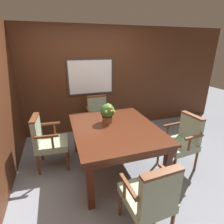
{
  "coord_description": "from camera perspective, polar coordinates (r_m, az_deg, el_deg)",
  "views": [
    {
      "loc": [
        -0.77,
        -2.34,
        2.0
      ],
      "look_at": [
        0.06,
        0.24,
        0.98
      ],
      "focal_mm": 28.0,
      "sensor_mm": 36.0,
      "label": 1
    }
  ],
  "objects": [
    {
      "name": "chair_left_far",
      "position": [
        3.17,
        -20.44,
        -8.43
      ],
      "size": [
        0.56,
        0.55,
        0.95
      ],
      "rotation": [
        0.0,
        0.0,
        1.49
      ],
      "color": "brown",
      "rests_on": "ground_plane"
    },
    {
      "name": "ground_plane",
      "position": [
        3.17,
        0.33,
        -18.45
      ],
      "size": [
        14.0,
        14.0,
        0.0
      ],
      "primitive_type": "plane",
      "color": "gray"
    },
    {
      "name": "chair_head_far",
      "position": [
        3.99,
        -4.43,
        -1.06
      ],
      "size": [
        0.52,
        0.52,
        0.95
      ],
      "rotation": [
        0.0,
        0.0,
        0.0
      ],
      "color": "brown",
      "rests_on": "ground_plane"
    },
    {
      "name": "chair_head_near",
      "position": [
        2.07,
        12.36,
        -25.18
      ],
      "size": [
        0.54,
        0.55,
        0.95
      ],
      "rotation": [
        0.0,
        0.0,
        3.2
      ],
      "color": "brown",
      "rests_on": "ground_plane"
    },
    {
      "name": "dining_table",
      "position": [
        2.88,
        0.92,
        -6.49
      ],
      "size": [
        1.33,
        1.6,
        0.78
      ],
      "color": "#4C2314",
      "rests_on": "ground_plane"
    },
    {
      "name": "chair_right_near",
      "position": [
        3.2,
        22.07,
        -8.34
      ],
      "size": [
        0.56,
        0.56,
        0.95
      ],
      "rotation": [
        0.0,
        0.0,
        -1.48
      ],
      "color": "brown",
      "rests_on": "ground_plane"
    },
    {
      "name": "wall_back",
      "position": [
        4.21,
        -7.08,
        9.93
      ],
      "size": [
        7.2,
        0.08,
        2.45
      ],
      "color": "#4C2816",
      "rests_on": "ground_plane"
    },
    {
      "name": "potted_plant",
      "position": [
        2.94,
        -1.47,
        -0.18
      ],
      "size": [
        0.24,
        0.25,
        0.33
      ],
      "color": "#9E5638",
      "rests_on": "dining_table"
    }
  ]
}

